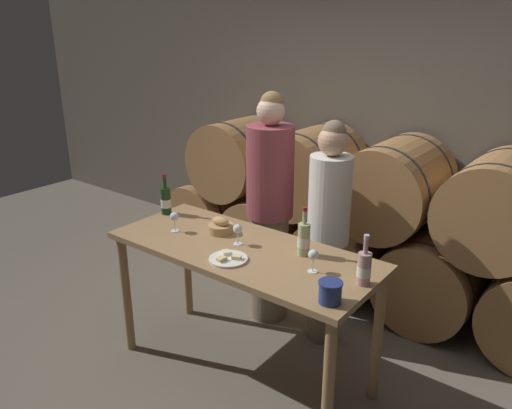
# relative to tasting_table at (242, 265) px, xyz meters

# --- Properties ---
(ground_plane) EXTENTS (10.00, 10.00, 0.00)m
(ground_plane) POSITION_rel_tasting_table_xyz_m (0.00, 0.00, -0.82)
(ground_plane) COLOR #665E51
(stone_wall_back) EXTENTS (10.00, 0.12, 3.20)m
(stone_wall_back) POSITION_rel_tasting_table_xyz_m (0.00, 2.00, 0.78)
(stone_wall_back) COLOR #60594F
(stone_wall_back) RESTS_ON ground_plane
(barrel_stack) EXTENTS (3.91, 0.83, 1.44)m
(barrel_stack) POSITION_rel_tasting_table_xyz_m (-0.00, 1.46, -0.14)
(barrel_stack) COLOR #9E7042
(barrel_stack) RESTS_ON ground_plane
(tasting_table) EXTENTS (1.77, 0.73, 0.94)m
(tasting_table) POSITION_rel_tasting_table_xyz_m (0.00, 0.00, 0.00)
(tasting_table) COLOR #99754C
(tasting_table) RESTS_ON ground_plane
(person_left) EXTENTS (0.36, 0.36, 1.83)m
(person_left) POSITION_rel_tasting_table_xyz_m (-0.28, 0.69, 0.12)
(person_left) COLOR #756651
(person_left) RESTS_ON ground_plane
(person_right) EXTENTS (0.30, 0.30, 1.68)m
(person_right) POSITION_rel_tasting_table_xyz_m (0.23, 0.69, 0.06)
(person_right) COLOR #756651
(person_right) RESTS_ON ground_plane
(wine_bottle_red) EXTENTS (0.08, 0.08, 0.31)m
(wine_bottle_red) POSITION_rel_tasting_table_xyz_m (-0.83, 0.13, 0.23)
(wine_bottle_red) COLOR #193819
(wine_bottle_red) RESTS_ON tasting_table
(wine_bottle_white) EXTENTS (0.08, 0.08, 0.31)m
(wine_bottle_white) POSITION_rel_tasting_table_xyz_m (0.36, 0.15, 0.23)
(wine_bottle_white) COLOR #ADBC7F
(wine_bottle_white) RESTS_ON tasting_table
(wine_bottle_rose) EXTENTS (0.08, 0.08, 0.29)m
(wine_bottle_rose) POSITION_rel_tasting_table_xyz_m (0.82, 0.04, 0.22)
(wine_bottle_rose) COLOR #BC8E93
(wine_bottle_rose) RESTS_ON tasting_table
(blue_crock) EXTENTS (0.13, 0.13, 0.12)m
(blue_crock) POSITION_rel_tasting_table_xyz_m (0.77, -0.24, 0.19)
(blue_crock) COLOR navy
(blue_crock) RESTS_ON tasting_table
(bread_basket) EXTENTS (0.17, 0.17, 0.11)m
(bread_basket) POSITION_rel_tasting_table_xyz_m (-0.27, 0.10, 0.17)
(bread_basket) COLOR tan
(bread_basket) RESTS_ON tasting_table
(cheese_plate) EXTENTS (0.23, 0.23, 0.04)m
(cheese_plate) POSITION_rel_tasting_table_xyz_m (0.05, -0.19, 0.13)
(cheese_plate) COLOR white
(cheese_plate) RESTS_ON tasting_table
(wine_glass_far_left) EXTENTS (0.06, 0.06, 0.14)m
(wine_glass_far_left) POSITION_rel_tasting_table_xyz_m (-0.53, -0.07, 0.22)
(wine_glass_far_left) COLOR white
(wine_glass_far_left) RESTS_ON tasting_table
(wine_glass_left) EXTENTS (0.06, 0.06, 0.14)m
(wine_glass_left) POSITION_rel_tasting_table_xyz_m (-0.06, 0.03, 0.22)
(wine_glass_left) COLOR white
(wine_glass_left) RESTS_ON tasting_table
(wine_glass_center) EXTENTS (0.06, 0.06, 0.14)m
(wine_glass_center) POSITION_rel_tasting_table_xyz_m (0.53, -0.01, 0.22)
(wine_glass_center) COLOR white
(wine_glass_center) RESTS_ON tasting_table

